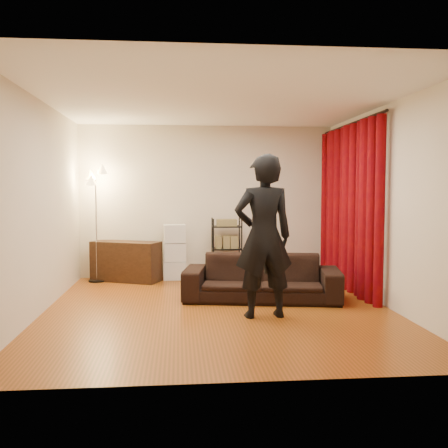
{
  "coord_description": "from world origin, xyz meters",
  "views": [
    {
      "loc": [
        -0.52,
        -6.43,
        1.57
      ],
      "look_at": [
        0.1,
        0.3,
        1.1
      ],
      "focal_mm": 40.0,
      "sensor_mm": 36.0,
      "label": 1
    }
  ],
  "objects": [
    {
      "name": "floor",
      "position": [
        0.0,
        0.0,
        0.0
      ],
      "size": [
        5.0,
        5.0,
        0.0
      ],
      "primitive_type": "plane",
      "color": "brown",
      "rests_on": "ground"
    },
    {
      "name": "floor_lamp",
      "position": [
        -1.91,
        2.14,
        0.96
      ],
      "size": [
        0.43,
        0.43,
        1.93
      ],
      "primitive_type": null,
      "rotation": [
        0.0,
        0.0,
        -0.29
      ],
      "color": "silver",
      "rests_on": "ground"
    },
    {
      "name": "storage_boxes",
      "position": [
        -0.59,
        2.24,
        0.48
      ],
      "size": [
        0.41,
        0.34,
        0.96
      ],
      "primitive_type": null,
      "rotation": [
        0.0,
        0.0,
        0.08
      ],
      "color": "beige",
      "rests_on": "ground"
    },
    {
      "name": "wall_left",
      "position": [
        -2.25,
        0.0,
        1.35
      ],
      "size": [
        0.0,
        5.0,
        5.0
      ],
      "primitive_type": "plane",
      "rotation": [
        1.57,
        0.0,
        1.57
      ],
      "color": "beige",
      "rests_on": "ground"
    },
    {
      "name": "sofa",
      "position": [
        0.66,
        0.49,
        0.32
      ],
      "size": [
        2.3,
        1.22,
        0.64
      ],
      "primitive_type": "imported",
      "rotation": [
        0.0,
        0.0,
        -0.17
      ],
      "color": "black",
      "rests_on": "ground"
    },
    {
      "name": "curtain_rod",
      "position": [
        2.15,
        1.12,
        2.58
      ],
      "size": [
        0.04,
        2.65,
        0.04
      ],
      "primitive_type": "cylinder",
      "rotation": [
        1.57,
        0.0,
        0.0
      ],
      "color": "black",
      "rests_on": "wall_right"
    },
    {
      "name": "media_cabinet",
      "position": [
        -1.42,
        2.15,
        0.34
      ],
      "size": [
        1.24,
        0.87,
        0.68
      ],
      "primitive_type": "cube",
      "rotation": [
        0.0,
        0.0,
        -0.41
      ],
      "color": "#321D0E",
      "rests_on": "ground"
    },
    {
      "name": "wall_back",
      "position": [
        0.0,
        2.5,
        1.35
      ],
      "size": [
        5.0,
        0.0,
        5.0
      ],
      "primitive_type": "plane",
      "rotation": [
        1.57,
        0.0,
        0.0
      ],
      "color": "beige",
      "rests_on": "ground"
    },
    {
      "name": "wall_right",
      "position": [
        2.25,
        0.0,
        1.35
      ],
      "size": [
        0.0,
        5.0,
        5.0
      ],
      "primitive_type": "plane",
      "rotation": [
        1.57,
        0.0,
        -1.57
      ],
      "color": "beige",
      "rests_on": "ground"
    },
    {
      "name": "person",
      "position": [
        0.52,
        -0.44,
        1.0
      ],
      "size": [
        0.77,
        0.55,
        1.99
      ],
      "primitive_type": "imported",
      "rotation": [
        0.0,
        0.0,
        3.24
      ],
      "color": "black",
      "rests_on": "ground"
    },
    {
      "name": "curtain",
      "position": [
        2.13,
        1.12,
        1.28
      ],
      "size": [
        0.22,
        2.65,
        2.55
      ],
      "primitive_type": null,
      "color": "#6B0605",
      "rests_on": "ground"
    },
    {
      "name": "wall_front",
      "position": [
        0.0,
        -2.5,
        1.35
      ],
      "size": [
        5.0,
        0.0,
        5.0
      ],
      "primitive_type": "plane",
      "rotation": [
        -1.57,
        0.0,
        0.0
      ],
      "color": "beige",
      "rests_on": "ground"
    },
    {
      "name": "wire_shelf",
      "position": [
        0.32,
        2.17,
        0.54
      ],
      "size": [
        0.49,
        0.34,
        1.07
      ],
      "primitive_type": null,
      "rotation": [
        0.0,
        0.0,
        0.0
      ],
      "color": "black",
      "rests_on": "ground"
    },
    {
      "name": "ceiling",
      "position": [
        0.0,
        0.0,
        2.7
      ],
      "size": [
        5.0,
        5.0,
        0.0
      ],
      "primitive_type": "plane",
      "rotation": [
        3.14,
        0.0,
        0.0
      ],
      "color": "white",
      "rests_on": "ground"
    }
  ]
}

